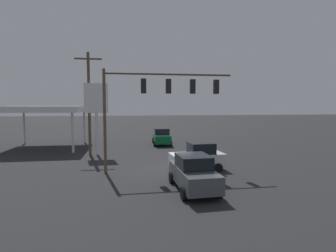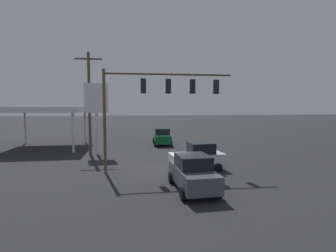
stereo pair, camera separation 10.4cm
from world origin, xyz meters
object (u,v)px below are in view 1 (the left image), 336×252
hatchback_crossing (198,157)px  sedan_far (162,137)px  sedan_waiting (193,173)px  traffic_signal_assembly (157,94)px  utility_pole (89,101)px  price_sign (96,103)px

hatchback_crossing → sedan_far: bearing=-89.7°
sedan_waiting → sedan_far: bearing=176.0°
sedan_far → hatchback_crossing: hatchback_crossing is taller
traffic_signal_assembly → utility_pole: bearing=-51.2°
utility_pole → sedan_waiting: bearing=121.6°
traffic_signal_assembly → hatchback_crossing: 5.28m
traffic_signal_assembly → hatchback_crossing: bearing=175.0°
sedan_waiting → price_sign: bearing=-153.2°
price_sign → utility_pole: bearing=-1.7°
utility_pole → traffic_signal_assembly: bearing=128.8°
sedan_waiting → hatchback_crossing: (-1.41, -4.21, -0.00)m
utility_pole → hatchback_crossing: 11.74m
sedan_far → sedan_waiting: same height
utility_pole → price_sign: bearing=178.3°
utility_pole → price_sign: (-0.63, 0.02, -0.13)m
utility_pole → sedan_far: utility_pole is taller
traffic_signal_assembly → hatchback_crossing: size_ratio=2.28×
hatchback_crossing → utility_pole: bearing=-44.6°
price_sign → sedan_waiting: price_sign is taller
utility_pole → sedan_far: 9.98m
traffic_signal_assembly → sedan_waiting: size_ratio=2.00×
hatchback_crossing → sedan_waiting: bearing=67.3°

